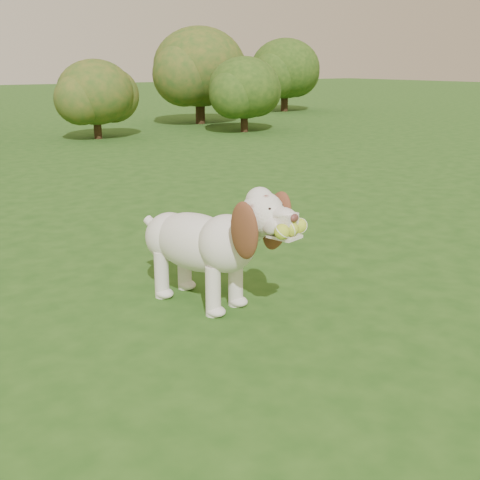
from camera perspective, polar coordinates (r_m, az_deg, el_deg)
ground at (r=3.25m, az=-1.68°, el=-9.26°), size 80.00×80.00×0.00m
dog at (r=3.53m, az=-2.97°, el=0.05°), size 0.60×1.18×0.78m
shrub_c at (r=11.99m, az=-13.56°, el=13.46°), size 1.43×1.43×1.48m
shrub_d at (r=12.87m, az=0.42°, el=14.24°), size 1.49×1.49×1.55m
shrub_h at (r=18.51m, az=4.30°, el=15.90°), size 2.04×2.04×2.11m
shrub_f at (r=14.67m, az=-3.87°, el=16.06°), size 2.16×2.16×2.23m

